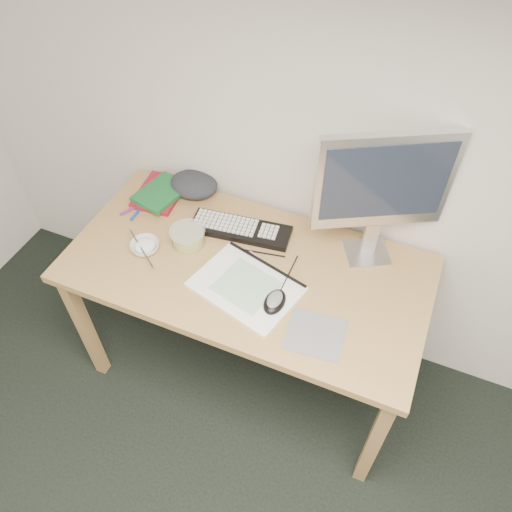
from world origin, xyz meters
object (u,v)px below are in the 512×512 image
(monitor, at_px, (383,185))
(sketchpad, at_px, (246,287))
(keyboard, at_px, (241,229))
(rice_bowl, at_px, (145,247))
(desk, at_px, (246,280))

(monitor, bearing_deg, sketchpad, -165.36)
(keyboard, height_order, monitor, monitor)
(monitor, bearing_deg, rice_bowl, 173.49)
(sketchpad, bearing_deg, rice_bowl, -167.36)
(desk, relative_size, rice_bowl, 12.09)
(keyboard, distance_m, rice_bowl, 0.39)
(monitor, distance_m, rice_bowl, 0.94)
(sketchpad, xyz_separation_m, monitor, (0.37, 0.34, 0.34))
(monitor, relative_size, rice_bowl, 4.82)
(desk, bearing_deg, rice_bowl, -169.39)
(keyboard, bearing_deg, desk, -66.97)
(desk, relative_size, keyboard, 3.41)
(monitor, bearing_deg, desk, -177.09)
(sketchpad, height_order, keyboard, keyboard)
(rice_bowl, bearing_deg, desk, 10.61)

